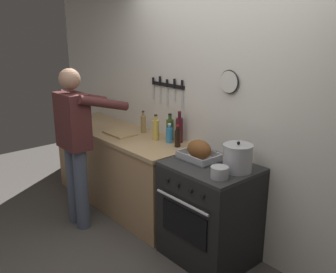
{
  "coord_description": "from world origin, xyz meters",
  "views": [
    {
      "loc": [
        2.25,
        -1.23,
        2.04
      ],
      "look_at": [
        -0.19,
        0.85,
        1.09
      ],
      "focal_mm": 39.73,
      "sensor_mm": 36.0,
      "label": 1
    }
  ],
  "objects_px": {
    "bottle_wine_red": "(179,129)",
    "person_cook": "(76,139)",
    "bottle_soy_sauce": "(177,138)",
    "bottle_cooking_oil": "(156,129)",
    "bottle_dish_soap": "(169,135)",
    "saucepan": "(219,172)",
    "cutting_board": "(120,133)",
    "bottle_olive_oil": "(170,129)",
    "stock_pot": "(238,158)",
    "roasting_pan": "(199,151)",
    "bottle_vinegar": "(143,124)",
    "stove": "(210,212)"
  },
  "relations": [
    {
      "from": "bottle_vinegar",
      "to": "bottle_olive_oil",
      "type": "xyz_separation_m",
      "value": [
        0.39,
        0.05,
        0.01
      ]
    },
    {
      "from": "stock_pot",
      "to": "bottle_olive_oil",
      "type": "bearing_deg",
      "value": 171.06
    },
    {
      "from": "bottle_soy_sauce",
      "to": "bottle_cooking_oil",
      "type": "xyz_separation_m",
      "value": [
        -0.32,
        -0.01,
        0.02
      ]
    },
    {
      "from": "roasting_pan",
      "to": "bottle_wine_red",
      "type": "relative_size",
      "value": 1.08
    },
    {
      "from": "bottle_cooking_oil",
      "to": "stock_pot",
      "type": "bearing_deg",
      "value": -2.32
    },
    {
      "from": "person_cook",
      "to": "bottle_dish_soap",
      "type": "bearing_deg",
      "value": -43.24
    },
    {
      "from": "roasting_pan",
      "to": "bottle_dish_soap",
      "type": "relative_size",
      "value": 1.79
    },
    {
      "from": "bottle_wine_red",
      "to": "bottle_soy_sauce",
      "type": "bearing_deg",
      "value": -49.28
    },
    {
      "from": "bottle_wine_red",
      "to": "bottle_cooking_oil",
      "type": "bearing_deg",
      "value": -150.96
    },
    {
      "from": "bottle_wine_red",
      "to": "bottle_dish_soap",
      "type": "xyz_separation_m",
      "value": [
        -0.07,
        -0.07,
        -0.06
      ]
    },
    {
      "from": "cutting_board",
      "to": "bottle_olive_oil",
      "type": "relative_size",
      "value": 1.3
    },
    {
      "from": "cutting_board",
      "to": "saucepan",
      "type": "bearing_deg",
      "value": -3.64
    },
    {
      "from": "stove",
      "to": "person_cook",
      "type": "height_order",
      "value": "person_cook"
    },
    {
      "from": "bottle_vinegar",
      "to": "bottle_olive_oil",
      "type": "relative_size",
      "value": 0.9
    },
    {
      "from": "roasting_pan",
      "to": "bottle_dish_soap",
      "type": "bearing_deg",
      "value": 166.29
    },
    {
      "from": "stove",
      "to": "person_cook",
      "type": "bearing_deg",
      "value": -155.72
    },
    {
      "from": "stove",
      "to": "bottle_dish_soap",
      "type": "height_order",
      "value": "bottle_dish_soap"
    },
    {
      "from": "bottle_wine_red",
      "to": "person_cook",
      "type": "bearing_deg",
      "value": -128.28
    },
    {
      "from": "stove",
      "to": "bottle_cooking_oil",
      "type": "height_order",
      "value": "bottle_cooking_oil"
    },
    {
      "from": "cutting_board",
      "to": "bottle_olive_oil",
      "type": "bearing_deg",
      "value": 29.05
    },
    {
      "from": "saucepan",
      "to": "bottle_wine_red",
      "type": "xyz_separation_m",
      "value": [
        -0.9,
        0.39,
        0.09
      ]
    },
    {
      "from": "bottle_wine_red",
      "to": "bottle_vinegar",
      "type": "xyz_separation_m",
      "value": [
        -0.53,
        -0.06,
        -0.03
      ]
    },
    {
      "from": "bottle_cooking_oil",
      "to": "bottle_soy_sauce",
      "type": "bearing_deg",
      "value": 2.26
    },
    {
      "from": "saucepan",
      "to": "cutting_board",
      "type": "bearing_deg",
      "value": 176.36
    },
    {
      "from": "cutting_board",
      "to": "bottle_wine_red",
      "type": "height_order",
      "value": "bottle_wine_red"
    },
    {
      "from": "stove",
      "to": "saucepan",
      "type": "relative_size",
      "value": 6.32
    },
    {
      "from": "person_cook",
      "to": "bottle_wine_red",
      "type": "relative_size",
      "value": 5.1
    },
    {
      "from": "bottle_vinegar",
      "to": "bottle_dish_soap",
      "type": "height_order",
      "value": "bottle_vinegar"
    },
    {
      "from": "bottle_soy_sauce",
      "to": "cutting_board",
      "type": "bearing_deg",
      "value": -166.43
    },
    {
      "from": "roasting_pan",
      "to": "bottle_olive_oil",
      "type": "height_order",
      "value": "bottle_olive_oil"
    },
    {
      "from": "stove",
      "to": "roasting_pan",
      "type": "height_order",
      "value": "roasting_pan"
    },
    {
      "from": "stock_pot",
      "to": "bottle_dish_soap",
      "type": "height_order",
      "value": "stock_pot"
    },
    {
      "from": "bottle_dish_soap",
      "to": "bottle_wine_red",
      "type": "bearing_deg",
      "value": 47.43
    },
    {
      "from": "stock_pot",
      "to": "bottle_cooking_oil",
      "type": "xyz_separation_m",
      "value": [
        -1.12,
        0.05,
        -0.0
      ]
    },
    {
      "from": "cutting_board",
      "to": "person_cook",
      "type": "bearing_deg",
      "value": -90.03
    },
    {
      "from": "bottle_soy_sauce",
      "to": "bottle_cooking_oil",
      "type": "distance_m",
      "value": 0.32
    },
    {
      "from": "stock_pot",
      "to": "bottle_cooking_oil",
      "type": "distance_m",
      "value": 1.12
    },
    {
      "from": "bottle_wine_red",
      "to": "saucepan",
      "type": "bearing_deg",
      "value": -23.53
    },
    {
      "from": "saucepan",
      "to": "bottle_soy_sauce",
      "type": "bearing_deg",
      "value": 160.84
    },
    {
      "from": "roasting_pan",
      "to": "bottle_wine_red",
      "type": "distance_m",
      "value": 0.54
    },
    {
      "from": "person_cook",
      "to": "stock_pot",
      "type": "bearing_deg",
      "value": -72.52
    },
    {
      "from": "stove",
      "to": "bottle_vinegar",
      "type": "distance_m",
      "value": 1.33
    },
    {
      "from": "bottle_dish_soap",
      "to": "bottle_vinegar",
      "type": "bearing_deg",
      "value": 178.43
    },
    {
      "from": "bottle_wine_red",
      "to": "bottle_cooking_oil",
      "type": "distance_m",
      "value": 0.26
    },
    {
      "from": "person_cook",
      "to": "roasting_pan",
      "type": "xyz_separation_m",
      "value": [
        1.15,
        0.61,
        0.03
      ]
    },
    {
      "from": "roasting_pan",
      "to": "stock_pot",
      "type": "height_order",
      "value": "stock_pot"
    },
    {
      "from": "person_cook",
      "to": "saucepan",
      "type": "height_order",
      "value": "person_cook"
    },
    {
      "from": "bottle_cooking_oil",
      "to": "saucepan",
      "type": "bearing_deg",
      "value": -13.29
    },
    {
      "from": "person_cook",
      "to": "bottle_vinegar",
      "type": "height_order",
      "value": "person_cook"
    },
    {
      "from": "bottle_cooking_oil",
      "to": "bottle_olive_oil",
      "type": "bearing_deg",
      "value": 52.88
    }
  ]
}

